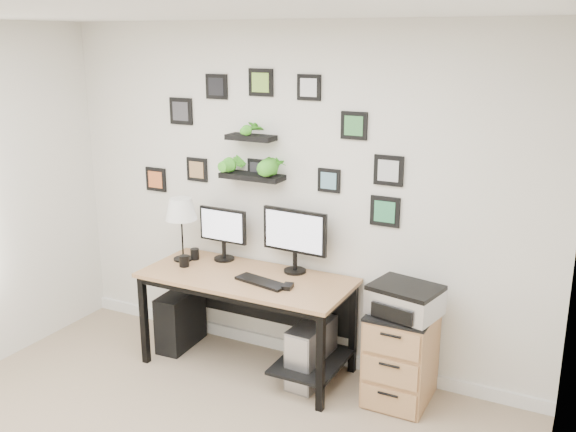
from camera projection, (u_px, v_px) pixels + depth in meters
The scene contains 14 objects.
room at pixel (291, 347), 5.20m from camera, with size 4.00×4.00×4.00m.
desk at pixel (253, 291), 4.85m from camera, with size 1.60×0.70×0.75m.
monitor_left at pixel (223, 230), 5.08m from camera, with size 0.42×0.17×0.43m.
monitor_right at pixel (295, 236), 4.80m from camera, with size 0.53×0.18×0.49m.
keyboard at pixel (261, 282), 4.66m from camera, with size 0.42×0.13×0.02m, color black.
mouse at pixel (288, 286), 4.56m from camera, with size 0.07×0.10×0.03m, color black.
table_lamp at pixel (181, 211), 5.04m from camera, with size 0.25×0.25×0.51m.
mug at pixel (184, 261), 4.99m from camera, with size 0.08×0.08×0.09m, color black.
pen_cup at pixel (195, 254), 5.15m from camera, with size 0.07×0.07×0.09m, color black.
pc_tower_black at pixel (181, 319), 5.29m from camera, with size 0.21×0.47×0.47m, color black.
pc_tower_grey at pixel (311, 353), 4.73m from camera, with size 0.23×0.48×0.46m.
file_cabinet at pixel (401, 355), 4.47m from camera, with size 0.43×0.53×0.67m.
printer at pixel (405, 300), 4.31m from camera, with size 0.50×0.43×0.20m.
wall_decor at pixel (259, 150), 4.83m from camera, with size 2.25×0.18×1.08m.
Camera 1 is at (2.12, -2.24, 2.48)m, focal length 40.00 mm.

